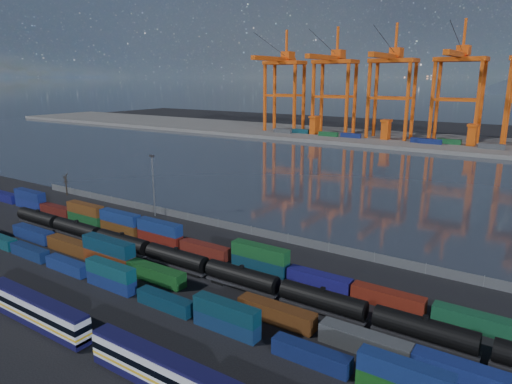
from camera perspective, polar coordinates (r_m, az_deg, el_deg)
The scene contains 14 objects.
ground at distance 88.45m, azimuth -11.05°, elevation -10.28°, with size 700.00×700.00×0.00m, color black.
harbor_water at distance 175.17m, azimuth 13.78°, elevation 1.81°, with size 700.00×700.00×0.00m, color #272D38.
far_quay at distance 274.82m, azimuth 21.47°, elevation 5.80°, with size 700.00×70.00×2.00m, color #514F4C.
passenger_train at distance 58.87m, azimuth -11.59°, elevation -21.22°, with size 74.33×2.76×4.73m.
container_row_south at distance 86.95m, azimuth -18.52°, elevation -9.85°, with size 137.98×2.20×4.70m.
container_row_mid at distance 75.85m, azimuth -3.20°, elevation -12.95°, with size 129.80×2.59×5.52m.
container_row_north at distance 107.18m, azimuth -13.42°, elevation -4.80°, with size 141.81×2.42×5.16m.
tanker_string at distance 85.43m, azimuth -6.07°, elevation -9.35°, with size 123.01×3.12×4.46m.
waterfront_fence at distance 108.13m, azimuth -0.59°, elevation -4.84°, with size 160.12×0.12×2.20m.
bare_tree at distance 155.04m, azimuth -22.66°, elevation 0.90°, with size 1.84×1.92×7.30m.
yard_light_mast at distance 123.33m, azimuth -12.72°, elevation 1.20°, with size 1.60×0.40×16.60m.
gantry_cranes at distance 267.74m, azimuth 20.31°, elevation 14.12°, with size 200.14×48.26×65.36m.
quay_containers at distance 263.11m, azimuth 18.47°, elevation 6.23°, with size 172.58×10.99×2.60m.
straddle_carriers at distance 264.88m, azimuth 20.59°, elevation 7.10°, with size 140.00×7.00×11.10m.
Camera 1 is at (57.78, -56.37, 36.16)m, focal length 32.00 mm.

